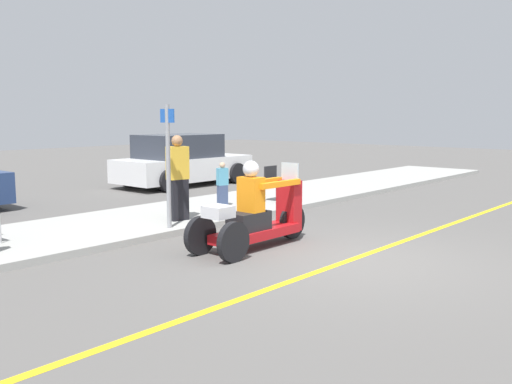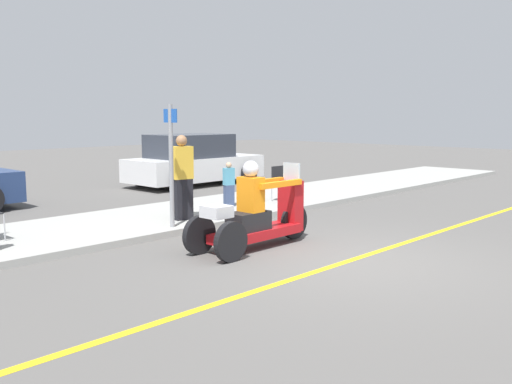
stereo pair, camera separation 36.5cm
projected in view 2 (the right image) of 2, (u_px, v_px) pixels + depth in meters
ground_plane at (351, 260)px, 8.42m from camera, size 60.00×60.00×0.00m
lane_stripe at (336, 265)px, 8.15m from camera, size 24.00×0.12×0.01m
sidewalk_strip at (161, 218)px, 11.55m from camera, size 28.00×2.80×0.12m
motorcycle_trike at (256, 217)px, 9.16m from camera, size 2.46×0.80×1.42m
spectator_near_curb at (229, 185)px, 12.60m from camera, size 0.27×0.21×0.99m
spectator_mid_group at (182, 179)px, 10.97m from camera, size 0.42×0.30×1.63m
folding_chair_set_back at (282, 180)px, 13.41m from camera, size 0.47×0.47×0.82m
parked_car_lot_far at (194, 161)px, 17.45m from camera, size 4.29×2.02×1.56m
street_sign at (171, 161)px, 10.16m from camera, size 0.08×0.36×2.20m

